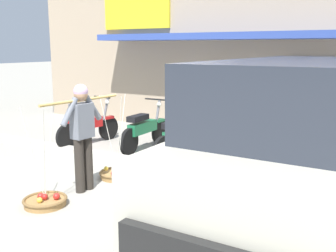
% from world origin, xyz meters
% --- Properties ---
extents(ground_plane, '(90.00, 90.00, 0.00)m').
position_xyz_m(ground_plane, '(0.00, 0.00, 0.00)').
color(ground_plane, '#9E998C').
extents(sidewalk_curb, '(20.00, 0.24, 0.10)m').
position_xyz_m(sidewalk_curb, '(0.00, 0.70, 0.05)').
color(sidewalk_curb, '#BAB4A5').
rests_on(sidewalk_curb, ground).
extents(fruit_vendor, '(0.22, 1.53, 1.70)m').
position_xyz_m(fruit_vendor, '(-0.44, -0.93, 0.98)').
color(fruit_vendor, '#2D2823').
rests_on(fruit_vendor, ground).
extents(fruit_basket_left_side, '(0.63, 0.63, 1.45)m').
position_xyz_m(fruit_basket_left_side, '(-0.50, -1.70, 0.08)').
color(fruit_basket_left_side, '#9E7542').
rests_on(fruit_basket_left_side, ground).
extents(fruit_basket_right_side, '(0.63, 0.63, 1.45)m').
position_xyz_m(fruit_basket_right_side, '(-0.39, -0.17, 0.08)').
color(fruit_basket_right_side, '#9E7542').
rests_on(fruit_basket_right_side, ground).
extents(motorcycle_nearest_shop, '(0.54, 1.82, 1.09)m').
position_xyz_m(motorcycle_nearest_shop, '(-2.49, 1.39, 0.45)').
color(motorcycle_nearest_shop, black).
rests_on(motorcycle_nearest_shop, ground).
extents(motorcycle_second_in_row, '(0.54, 1.82, 1.09)m').
position_xyz_m(motorcycle_second_in_row, '(-1.11, 1.70, 0.45)').
color(motorcycle_second_in_row, black).
rests_on(motorcycle_second_in_row, ground).
extents(motorcycle_third_in_row, '(0.56, 1.80, 1.09)m').
position_xyz_m(motorcycle_third_in_row, '(0.01, 1.46, 0.45)').
color(motorcycle_third_in_row, black).
rests_on(motorcycle_third_in_row, ground).
extents(motorcycle_end_of_row, '(0.55, 1.81, 1.09)m').
position_xyz_m(motorcycle_end_of_row, '(1.17, 1.47, 0.45)').
color(motorcycle_end_of_row, black).
rests_on(motorcycle_end_of_row, ground).
extents(parked_truck, '(2.16, 4.81, 2.10)m').
position_xyz_m(parked_truck, '(2.79, -0.63, 1.13)').
color(parked_truck, beige).
rests_on(parked_truck, ground).
extents(storefront_building, '(13.00, 6.00, 4.20)m').
position_xyz_m(storefront_building, '(-0.07, 6.64, 2.10)').
color(storefront_building, tan).
rests_on(storefront_building, ground).
extents(wooden_crate, '(0.44, 0.36, 0.32)m').
position_xyz_m(wooden_crate, '(1.02, 2.81, 0.16)').
color(wooden_crate, olive).
rests_on(wooden_crate, ground).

